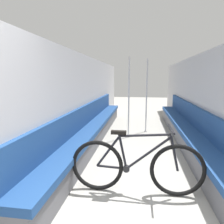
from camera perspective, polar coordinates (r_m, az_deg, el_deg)
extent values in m
cube|color=#B2B2B7|center=(4.96, -8.02, 3.79)|extent=(0.10, 10.46, 2.09)
cube|color=#B2B2B7|center=(4.95, 23.86, 3.04)|extent=(0.10, 10.46, 2.09)
cube|color=#5B5B60|center=(4.96, -5.11, -6.37)|extent=(0.37, 6.45, 0.35)
cube|color=navy|center=(4.90, -5.15, -3.83)|extent=(0.44, 6.45, 0.10)
cube|color=navy|center=(4.89, -7.29, -0.54)|extent=(0.07, 6.45, 0.46)
cube|color=#5B5B60|center=(4.95, 20.46, -7.00)|extent=(0.37, 6.45, 0.35)
cube|color=navy|center=(4.89, 20.62, -4.46)|extent=(0.44, 6.45, 0.10)
cube|color=navy|center=(4.88, 22.92, -1.27)|extent=(0.07, 6.45, 0.46)
torus|color=black|center=(2.85, -4.23, -15.02)|extent=(0.72, 0.05, 0.72)
torus|color=black|center=(2.84, 18.24, -15.63)|extent=(0.72, 0.05, 0.72)
cylinder|color=black|center=(2.82, -0.10, -15.47)|extent=(0.40, 0.03, 0.05)
cylinder|color=black|center=(2.75, -1.23, -11.29)|extent=(0.32, 0.03, 0.44)
cylinder|color=black|center=(2.71, 3.03, -11.00)|extent=(0.14, 0.03, 0.51)
cylinder|color=black|center=(2.71, 10.23, -11.58)|extent=(0.58, 0.03, 0.49)
cylinder|color=black|center=(2.63, 9.22, -6.60)|extent=(0.67, 0.03, 0.08)
cylinder|color=black|center=(2.74, 17.38, -11.25)|extent=(0.14, 0.03, 0.47)
cylinder|color=black|center=(2.81, 4.12, -15.84)|extent=(0.09, 0.06, 0.09)
cube|color=black|center=(2.64, 1.92, -5.85)|extent=(0.20, 0.07, 0.04)
cylinder|color=black|center=(2.64, 16.59, -4.66)|extent=(0.02, 0.46, 0.02)
cylinder|color=gray|center=(5.92, 9.55, -5.51)|extent=(0.08, 0.08, 0.01)
cylinder|color=silver|center=(5.74, 9.84, 4.45)|extent=(0.04, 0.04, 2.07)
cylinder|color=gray|center=(5.35, 4.67, -7.08)|extent=(0.08, 0.08, 0.01)
cylinder|color=silver|center=(5.14, 4.83, 3.96)|extent=(0.04, 0.04, 2.07)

